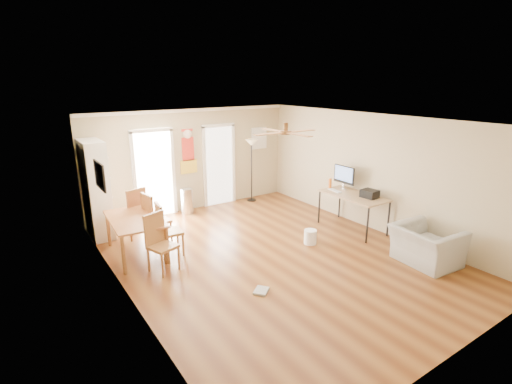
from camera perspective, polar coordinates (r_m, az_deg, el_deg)
floor at (r=7.57m, az=2.59°, el=-9.45°), size 7.00×7.00×0.00m
ceiling at (r=6.85m, az=2.87°, el=10.52°), size 5.50×7.00×0.00m
wall_back at (r=10.04m, az=-9.37°, el=4.69°), size 5.50×0.04×2.60m
wall_front at (r=4.96m, az=28.08°, el=-9.44°), size 5.50×0.04×2.60m
wall_left at (r=5.95m, az=-19.05°, el=-4.17°), size 0.04×7.00×2.60m
wall_right at (r=8.98m, az=16.94°, el=2.81°), size 0.04×7.00×2.60m
crown_molding at (r=6.86m, az=2.86°, el=10.19°), size 5.50×7.00×0.08m
kitchen_doorway at (r=9.70m, az=-14.89°, el=2.43°), size 0.90×0.10×2.10m
bathroom_doorway at (r=10.41m, az=-5.53°, el=3.84°), size 0.80×0.10×2.10m
wall_decal at (r=9.92m, az=-10.04°, el=6.00°), size 0.46×0.03×1.10m
ac_grille at (r=10.95m, az=0.44°, el=8.00°), size 0.50×0.04×0.60m
framed_poster at (r=7.16m, az=-22.20°, el=2.26°), size 0.04×0.66×0.48m
ceiling_fan at (r=6.64m, az=4.42°, el=8.82°), size 1.24×1.24×0.20m
bookshelf at (r=8.84m, az=-22.69°, el=0.35°), size 0.45×0.96×2.10m
dining_table at (r=7.84m, az=-17.33°, el=-6.27°), size 1.00×1.57×0.76m
dining_chair_right_a at (r=8.22m, az=-14.43°, el=-3.76°), size 0.50×0.50×1.08m
dining_chair_right_b at (r=7.62m, az=-12.63°, el=-5.37°), size 0.48×0.48×1.05m
dining_chair_near at (r=7.01m, az=-13.69°, el=-7.45°), size 0.55×0.55×1.04m
dining_chair_far at (r=8.68m, az=-17.91°, el=-2.90°), size 0.57×0.57×1.10m
trash_can at (r=9.89m, az=-10.21°, el=-1.35°), size 0.36×0.36×0.66m
torchiere_lamp at (r=10.65m, az=-0.67°, el=3.18°), size 0.36×0.36×1.73m
computer_desk at (r=8.98m, az=14.11°, el=-2.90°), size 0.76×1.52×0.82m
imac at (r=9.19m, az=12.91°, el=2.09°), size 0.14×0.60×0.56m
keyboard at (r=9.07m, az=11.61°, el=0.21°), size 0.18×0.40×0.01m
printer at (r=8.72m, az=16.51°, el=-0.25°), size 0.31×0.36×0.17m
orange_bottle at (r=9.29m, az=10.94°, el=1.29°), size 0.09×0.09×0.22m
wastebasket_a at (r=8.12m, az=8.06°, el=-6.60°), size 0.27×0.27×0.30m
floor_cloth at (r=6.40m, az=0.78°, el=-14.46°), size 0.33×0.32×0.04m
armchair at (r=7.80m, az=23.91°, el=-7.28°), size 1.04×1.17×0.71m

